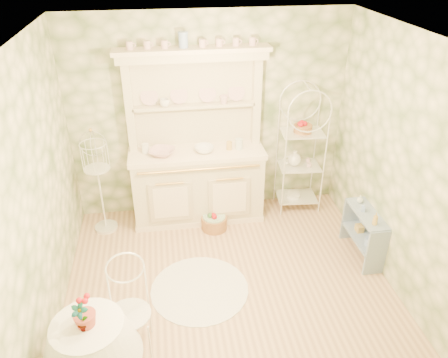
{
  "coord_description": "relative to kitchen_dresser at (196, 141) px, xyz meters",
  "views": [
    {
      "loc": [
        -0.62,
        -3.54,
        3.48
      ],
      "look_at": [
        0.0,
        0.5,
        1.15
      ],
      "focal_mm": 35.0,
      "sensor_mm": 36.0,
      "label": 1
    }
  ],
  "objects": [
    {
      "name": "floor",
      "position": [
        0.2,
        -1.52,
        -1.15
      ],
      "size": [
        3.6,
        3.6,
        0.0
      ],
      "primitive_type": "plane",
      "color": "tan",
      "rests_on": "ground"
    },
    {
      "name": "ceiling",
      "position": [
        0.2,
        -1.52,
        1.56
      ],
      "size": [
        3.6,
        3.6,
        0.0
      ],
      "primitive_type": "plane",
      "color": "white",
      "rests_on": "floor"
    },
    {
      "name": "wall_left",
      "position": [
        -1.6,
        -1.52,
        0.21
      ],
      "size": [
        3.6,
        3.6,
        0.0
      ],
      "primitive_type": "plane",
      "color": "#F3E6C4",
      "rests_on": "floor"
    },
    {
      "name": "wall_right",
      "position": [
        2.0,
        -1.52,
        0.21
      ],
      "size": [
        3.6,
        3.6,
        0.0
      ],
      "primitive_type": "plane",
      "color": "#F3E6C4",
      "rests_on": "floor"
    },
    {
      "name": "wall_back",
      "position": [
        0.2,
        0.28,
        0.21
      ],
      "size": [
        3.6,
        3.6,
        0.0
      ],
      "primitive_type": "plane",
      "color": "#F3E6C4",
      "rests_on": "floor"
    },
    {
      "name": "wall_front",
      "position": [
        0.2,
        -3.32,
        0.21
      ],
      "size": [
        3.6,
        3.6,
        0.0
      ],
      "primitive_type": "plane",
      "color": "#F3E6C4",
      "rests_on": "floor"
    },
    {
      "name": "kitchen_dresser",
      "position": [
        0.0,
        0.0,
        0.0
      ],
      "size": [
        1.87,
        0.61,
        2.29
      ],
      "primitive_type": "cube",
      "color": "beige",
      "rests_on": "floor"
    },
    {
      "name": "bakers_rack",
      "position": [
        1.42,
        0.05,
        -0.19
      ],
      "size": [
        0.63,
        0.47,
        1.91
      ],
      "primitive_type": "cube",
      "rotation": [
        0.0,
        0.0,
        -0.08
      ],
      "color": "white",
      "rests_on": "floor"
    },
    {
      "name": "side_shelf",
      "position": [
        1.88,
        -1.13,
        -0.87
      ],
      "size": [
        0.28,
        0.66,
        0.55
      ],
      "primitive_type": "cube",
      "rotation": [
        0.0,
        0.0,
        -0.06
      ],
      "color": "#849BB7",
      "rests_on": "floor"
    },
    {
      "name": "cafe_chair",
      "position": [
        -0.84,
        -2.13,
        -0.77
      ],
      "size": [
        0.38,
        0.38,
        0.75
      ],
      "primitive_type": "cube",
      "rotation": [
        0.0,
        0.0,
        0.12
      ],
      "color": "white",
      "rests_on": "floor"
    },
    {
      "name": "birdcage_stand",
      "position": [
        -1.26,
        -0.11,
        -0.47
      ],
      "size": [
        0.36,
        0.36,
        1.36
      ],
      "primitive_type": "cube",
      "rotation": [
        0.0,
        0.0,
        0.13
      ],
      "color": "white",
      "rests_on": "floor"
    },
    {
      "name": "floor_basket",
      "position": [
        0.17,
        -0.33,
        -1.02
      ],
      "size": [
        0.48,
        0.48,
        0.24
      ],
      "primitive_type": "cylinder",
      "rotation": [
        0.0,
        0.0,
        0.35
      ],
      "color": "#AC7441",
      "rests_on": "floor"
    },
    {
      "name": "lace_rug",
      "position": [
        -0.14,
        -1.44,
        -1.14
      ],
      "size": [
        1.29,
        1.29,
        0.01
      ],
      "primitive_type": "cylinder",
      "rotation": [
        0.0,
        0.0,
        -0.21
      ],
      "color": "white",
      "rests_on": "floor"
    },
    {
      "name": "bowl_floral",
      "position": [
        -0.44,
        -0.04,
        -0.13
      ],
      "size": [
        0.4,
        0.4,
        0.08
      ],
      "primitive_type": "imported",
      "rotation": [
        0.0,
        0.0,
        -0.36
      ],
      "color": "white",
      "rests_on": "kitchen_dresser"
    },
    {
      "name": "bowl_white",
      "position": [
        0.09,
        -0.04,
        -0.13
      ],
      "size": [
        0.3,
        0.3,
        0.08
      ],
      "primitive_type": "imported",
      "rotation": [
        0.0,
        0.0,
        -0.24
      ],
      "color": "white",
      "rests_on": "kitchen_dresser"
    },
    {
      "name": "cup_left",
      "position": [
        -0.37,
        0.14,
        0.47
      ],
      "size": [
        0.16,
        0.16,
        0.1
      ],
      "primitive_type": "imported",
      "rotation": [
        0.0,
        0.0,
        0.39
      ],
      "color": "white",
      "rests_on": "kitchen_dresser"
    },
    {
      "name": "cup_right",
      "position": [
        0.38,
        0.14,
        0.47
      ],
      "size": [
        0.14,
        0.14,
        0.11
      ],
      "primitive_type": "imported",
      "rotation": [
        0.0,
        0.0,
        0.36
      ],
      "color": "white",
      "rests_on": "kitchen_dresser"
    },
    {
      "name": "potted_geranium",
      "position": [
        -1.16,
        -2.49,
        -0.3
      ],
      "size": [
        0.17,
        0.14,
        0.27
      ],
      "primitive_type": "imported",
      "rotation": [
        0.0,
        0.0,
        -0.32
      ],
      "color": "#3F7238",
      "rests_on": "round_table"
    },
    {
      "name": "bottle_amber",
      "position": [
        1.85,
        -1.37,
        -0.46
      ],
      "size": [
        0.08,
        0.08,
        0.15
      ],
      "primitive_type": "imported",
      "rotation": [
        0.0,
        0.0,
        -0.4
      ],
      "color": "gold",
      "rests_on": "side_shelf"
    },
    {
      "name": "bottle_blue",
      "position": [
        1.84,
        -1.09,
        -0.49
      ],
      "size": [
        0.06,
        0.06,
        0.1
      ],
      "primitive_type": "imported",
      "rotation": [
        0.0,
        0.0,
        -0.34
      ],
      "color": "#86A4DD",
      "rests_on": "side_shelf"
    },
    {
      "name": "bottle_glass",
      "position": [
        1.88,
        -0.9,
        -0.5
      ],
      "size": [
        0.08,
        0.08,
        0.1
      ],
      "primitive_type": "imported",
      "rotation": [
        0.0,
        0.0,
        0.07
      ],
      "color": "silver",
      "rests_on": "side_shelf"
    }
  ]
}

